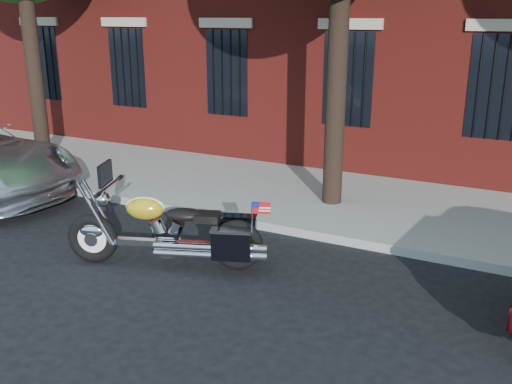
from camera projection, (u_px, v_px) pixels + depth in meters
The scene contains 4 objects.
ground at pixel (233, 260), 8.59m from camera, with size 120.00×120.00×0.00m, color black.
curb at pixel (273, 226), 9.74m from camera, with size 40.00×0.16×0.15m, color gray.
sidewalk at pixel (314, 197), 11.34m from camera, with size 40.00×3.60×0.15m, color gray.
motorcycle at pixel (174, 234), 8.22m from camera, with size 3.01×1.51×1.54m.
Camera 1 is at (3.92, -6.86, 3.55)m, focal length 40.00 mm.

